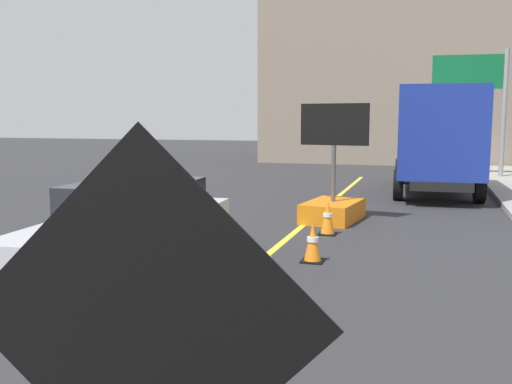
{
  "coord_description": "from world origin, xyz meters",
  "views": [
    {
      "loc": [
        2.64,
        0.91,
        2.34
      ],
      "look_at": [
        0.62,
        7.46,
        1.46
      ],
      "focal_mm": 39.53,
      "sensor_mm": 36.0,
      "label": 1
    }
  ],
  "objects_px": {
    "roadwork_sign": "(145,331)",
    "highway_guide_sign": "(483,91)",
    "traffic_cone_curbside": "(328,218)",
    "pickup_car": "(131,227)",
    "traffic_cone_mid_lane": "(271,284)",
    "arrow_board_trailer": "(333,200)",
    "box_truck": "(436,137)",
    "traffic_cone_far_lane": "(313,242)"
  },
  "relations": [
    {
      "from": "roadwork_sign",
      "to": "highway_guide_sign",
      "type": "xyz_separation_m",
      "value": [
        2.96,
        21.55,
        1.95
      ]
    },
    {
      "from": "roadwork_sign",
      "to": "traffic_cone_curbside",
      "type": "distance_m",
      "value": 9.34
    },
    {
      "from": "pickup_car",
      "to": "traffic_cone_mid_lane",
      "type": "height_order",
      "value": "pickup_car"
    },
    {
      "from": "arrow_board_trailer",
      "to": "box_truck",
      "type": "distance_m",
      "value": 6.37
    },
    {
      "from": "traffic_cone_mid_lane",
      "to": "pickup_car",
      "type": "bearing_deg",
      "value": 156.01
    },
    {
      "from": "box_truck",
      "to": "traffic_cone_curbside",
      "type": "bearing_deg",
      "value": -105.83
    },
    {
      "from": "pickup_car",
      "to": "traffic_cone_mid_lane",
      "type": "distance_m",
      "value": 2.82
    },
    {
      "from": "traffic_cone_mid_lane",
      "to": "traffic_cone_far_lane",
      "type": "distance_m",
      "value": 2.56
    },
    {
      "from": "traffic_cone_mid_lane",
      "to": "traffic_cone_curbside",
      "type": "distance_m",
      "value": 4.85
    },
    {
      "from": "pickup_car",
      "to": "traffic_cone_curbside",
      "type": "bearing_deg",
      "value": 57.09
    },
    {
      "from": "pickup_car",
      "to": "traffic_cone_mid_lane",
      "type": "xyz_separation_m",
      "value": [
        2.56,
        -1.14,
        -0.34
      ]
    },
    {
      "from": "arrow_board_trailer",
      "to": "box_truck",
      "type": "height_order",
      "value": "box_truck"
    },
    {
      "from": "roadwork_sign",
      "to": "pickup_car",
      "type": "height_order",
      "value": "roadwork_sign"
    },
    {
      "from": "traffic_cone_mid_lane",
      "to": "traffic_cone_far_lane",
      "type": "height_order",
      "value": "traffic_cone_mid_lane"
    },
    {
      "from": "arrow_board_trailer",
      "to": "traffic_cone_mid_lane",
      "type": "distance_m",
      "value": 6.5
    },
    {
      "from": "box_truck",
      "to": "traffic_cone_curbside",
      "type": "distance_m",
      "value": 7.87
    },
    {
      "from": "arrow_board_trailer",
      "to": "traffic_cone_curbside",
      "type": "relative_size",
      "value": 3.78
    },
    {
      "from": "arrow_board_trailer",
      "to": "traffic_cone_mid_lane",
      "type": "relative_size",
      "value": 3.78
    },
    {
      "from": "arrow_board_trailer",
      "to": "traffic_cone_far_lane",
      "type": "distance_m",
      "value": 3.94
    },
    {
      "from": "box_truck",
      "to": "traffic_cone_mid_lane",
      "type": "xyz_separation_m",
      "value": [
        -1.95,
        -12.29,
        -1.43
      ]
    },
    {
      "from": "roadwork_sign",
      "to": "traffic_cone_mid_lane",
      "type": "bearing_deg",
      "value": 98.84
    },
    {
      "from": "arrow_board_trailer",
      "to": "traffic_cone_far_lane",
      "type": "bearing_deg",
      "value": -85.32
    },
    {
      "from": "box_truck",
      "to": "roadwork_sign",
      "type": "bearing_deg",
      "value": -94.34
    },
    {
      "from": "traffic_cone_mid_lane",
      "to": "roadwork_sign",
      "type": "bearing_deg",
      "value": -81.16
    },
    {
      "from": "highway_guide_sign",
      "to": "arrow_board_trailer",
      "type": "bearing_deg",
      "value": -110.43
    },
    {
      "from": "box_truck",
      "to": "traffic_cone_curbside",
      "type": "height_order",
      "value": "box_truck"
    },
    {
      "from": "box_truck",
      "to": "pickup_car",
      "type": "relative_size",
      "value": 1.54
    },
    {
      "from": "pickup_car",
      "to": "highway_guide_sign",
      "type": "height_order",
      "value": "highway_guide_sign"
    },
    {
      "from": "traffic_cone_curbside",
      "to": "highway_guide_sign",
      "type": "bearing_deg",
      "value": 72.82
    },
    {
      "from": "box_truck",
      "to": "pickup_car",
      "type": "distance_m",
      "value": 12.08
    },
    {
      "from": "roadwork_sign",
      "to": "traffic_cone_mid_lane",
      "type": "xyz_separation_m",
      "value": [
        -0.68,
        4.39,
        -1.12
      ]
    },
    {
      "from": "roadwork_sign",
      "to": "box_truck",
      "type": "distance_m",
      "value": 16.74
    },
    {
      "from": "highway_guide_sign",
      "to": "traffic_cone_far_lane",
      "type": "bearing_deg",
      "value": -104.06
    },
    {
      "from": "pickup_car",
      "to": "traffic_cone_curbside",
      "type": "distance_m",
      "value": 4.42
    },
    {
      "from": "pickup_car",
      "to": "box_truck",
      "type": "bearing_deg",
      "value": 67.99
    },
    {
      "from": "box_truck",
      "to": "traffic_cone_far_lane",
      "type": "bearing_deg",
      "value": -101.38
    },
    {
      "from": "roadwork_sign",
      "to": "traffic_cone_curbside",
      "type": "bearing_deg",
      "value": 95.24
    },
    {
      "from": "traffic_cone_curbside",
      "to": "traffic_cone_mid_lane",
      "type": "bearing_deg",
      "value": -88.07
    },
    {
      "from": "highway_guide_sign",
      "to": "traffic_cone_curbside",
      "type": "distance_m",
      "value": 13.25
    },
    {
      "from": "highway_guide_sign",
      "to": "pickup_car",
      "type": "bearing_deg",
      "value": -111.17
    },
    {
      "from": "pickup_car",
      "to": "traffic_cone_far_lane",
      "type": "bearing_deg",
      "value": 29.15
    },
    {
      "from": "highway_guide_sign",
      "to": "traffic_cone_curbside",
      "type": "xyz_separation_m",
      "value": [
        -3.81,
        -12.31,
        -3.07
      ]
    }
  ]
}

